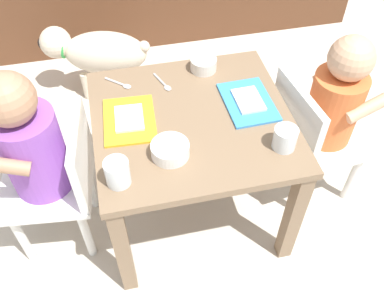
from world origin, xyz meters
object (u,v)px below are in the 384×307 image
Objects in this scene: spoon_by_left_tray at (164,84)px; water_cup_right at (118,174)px; seated_child_right at (330,106)px; spoon_by_right_tray at (121,84)px; cereal_bowl_right_side at (204,64)px; food_tray_left at (129,120)px; food_tray_right at (248,101)px; seated_child_left at (36,150)px; water_cup_left at (285,139)px; dog at (97,52)px; dining_table at (192,136)px; veggie_bowl_near at (170,150)px.

water_cup_right is at bearing -116.56° from spoon_by_left_tray.
seated_child_right reaches higher than spoon_by_right_tray.
water_cup_right reaches higher than cereal_bowl_right_side.
water_cup_right is (-0.68, -0.19, 0.08)m from seated_child_right.
food_tray_left is 0.36m from food_tray_right.
cereal_bowl_right_side is (0.54, 0.22, 0.05)m from seated_child_left.
water_cup_right reaches higher than food_tray_left.
water_cup_left is at bearing -41.82° from spoon_by_right_tray.
food_tray_right is 2.48× the size of spoon_by_right_tray.
seated_child_left reaches higher than food_tray_right.
food_tray_left is at bearing -87.74° from spoon_by_right_tray.
water_cup_right is 0.76× the size of spoon_by_left_tray.
spoon_by_left_tray is (-0.14, -0.05, -0.02)m from cereal_bowl_right_side.
water_cup_left reaches higher than dog.
seated_child_right is at bearing -30.45° from cereal_bowl_right_side.
dining_table is 8.92× the size of water_cup_left.
seated_child_right reaches higher than water_cup_right.
dog is 2.34× the size of food_tray_left.
food_tray_left is at bearing 120.62° from veggie_bowl_near.
spoon_by_right_tray is (0.27, 0.20, 0.03)m from seated_child_left.
water_cup_right is 0.71× the size of veggie_bowl_near.
veggie_bowl_near reaches higher than spoon_by_left_tray.
food_tray_right is 0.41m from spoon_by_right_tray.
water_cup_left is 0.79× the size of spoon_by_right_tray.
dog is (-0.26, 0.74, -0.16)m from dining_table.
seated_child_left is 0.79m from dog.
seated_child_left is at bearing -179.61° from seated_child_right.
dog is at bearing 109.95° from spoon_by_left_tray.
cereal_bowl_right_side is at bearing 18.58° from spoon_by_left_tray.
dog is at bearing 75.55° from seated_child_left.
spoon_by_right_tray is (-0.41, 0.36, -0.02)m from water_cup_left.
seated_child_left reaches higher than spoon_by_right_tray.
food_tray_right reaches higher than dining_table.
seated_child_right is 6.66× the size of spoon_by_left_tray.
dining_table is at bearing -171.57° from food_tray_right.
water_cup_left is (0.67, -0.16, 0.06)m from seated_child_left.
seated_child_left is at bearing -177.32° from food_tray_right.
water_cup_left is at bearing -37.03° from dining_table.
food_tray_right is 0.47m from water_cup_right.
food_tray_left is at bearing 180.00° from food_tray_right.
water_cup_left is 0.88× the size of water_cup_right.
seated_child_left reaches higher than dining_table.
seated_child_right is at bearing 36.22° from water_cup_left.
water_cup_right is (-0.05, -0.22, 0.03)m from food_tray_left.
cereal_bowl_right_side is (0.09, 0.22, 0.10)m from dining_table.
water_cup_right reaches higher than water_cup_left.
veggie_bowl_near is at bearing -124.72° from dining_table.
veggie_bowl_near is (0.36, -0.13, 0.05)m from seated_child_left.
seated_child_left is at bearing 166.38° from water_cup_left.
cereal_bowl_right_side is (-0.13, 0.38, -0.01)m from water_cup_left.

